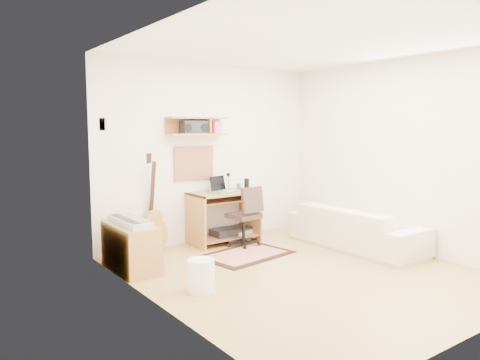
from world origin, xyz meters
TOP-DOWN VIEW (x-y plane):
  - floor at (0.00, 0.00)m, footprint 3.60×4.00m
  - ceiling at (0.00, 0.00)m, footprint 3.60×4.00m
  - back_wall at (0.00, 2.00)m, footprint 3.60×0.01m
  - left_wall at (-1.80, 0.00)m, footprint 0.01×4.00m
  - right_wall at (1.80, 0.00)m, footprint 0.01×4.00m
  - wall_shelf at (-0.30, 1.88)m, footprint 0.90×0.25m
  - cork_board at (-0.30, 1.98)m, footprint 0.64×0.03m
  - wall_photo at (-1.79, 1.50)m, footprint 0.02×0.20m
  - desk at (0.05, 1.73)m, footprint 1.00×0.55m
  - laptop at (0.02, 1.71)m, footprint 0.38×0.38m
  - speaker at (0.43, 1.68)m, footprint 0.08×0.08m
  - desk_lamp at (0.23, 1.87)m, footprint 0.09×0.09m
  - pencil_cup at (0.38, 1.83)m, footprint 0.06×0.06m
  - boombox at (-0.36, 1.87)m, footprint 0.37×0.17m
  - rug at (-0.10, 0.99)m, footprint 1.28×0.95m
  - task_chair at (0.17, 1.40)m, footprint 0.48×0.48m
  - cabinet at (-1.58, 1.29)m, footprint 0.40×0.90m
  - music_keyboard at (-1.58, 1.29)m, footprint 0.25×0.79m
  - guitar at (-0.99, 1.86)m, footprint 0.37×0.24m
  - waste_basket at (-1.28, 0.17)m, footprint 0.34×0.34m
  - printer at (0.37, 1.78)m, footprint 0.53×0.46m
  - sofa at (1.38, 0.40)m, footprint 0.58×1.98m

SIDE VIEW (x-z plane):
  - floor at x=0.00m, z-range -0.01..0.00m
  - rug at x=-0.10m, z-range 0.00..0.02m
  - printer at x=0.37m, z-range 0.00..0.17m
  - waste_basket at x=-1.28m, z-range 0.00..0.34m
  - cabinet at x=-1.58m, z-range 0.00..0.55m
  - desk at x=0.05m, z-range 0.00..0.75m
  - sofa at x=1.38m, z-range 0.00..0.77m
  - task_chair at x=0.17m, z-range 0.00..0.87m
  - music_keyboard at x=-1.58m, z-range 0.55..0.62m
  - guitar at x=-0.99m, z-range 0.00..1.35m
  - pencil_cup at x=0.38m, z-range 0.75..0.84m
  - speaker at x=0.43m, z-range 0.75..0.93m
  - laptop at x=0.02m, z-range 0.75..0.98m
  - desk_lamp at x=0.23m, z-range 0.75..1.01m
  - cork_board at x=-0.30m, z-range 0.92..1.42m
  - back_wall at x=0.00m, z-range 0.00..2.60m
  - left_wall at x=-1.80m, z-range 0.00..2.60m
  - right_wall at x=1.80m, z-range 0.00..2.60m
  - boombox at x=-0.36m, z-range 1.59..1.77m
  - wall_shelf at x=-0.30m, z-range 1.57..1.83m
  - wall_photo at x=-1.79m, z-range 1.65..1.79m
  - ceiling at x=0.00m, z-range 2.60..2.61m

